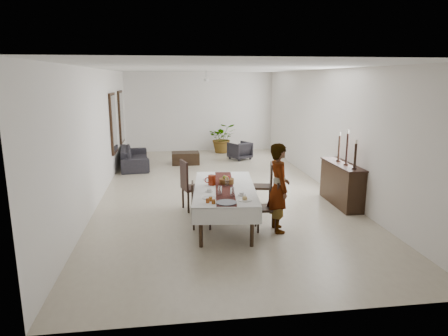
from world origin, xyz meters
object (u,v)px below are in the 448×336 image
dining_table_top (224,189)px  red_pitcher (212,180)px  woman (279,188)px  sofa (135,157)px  sideboard_body (342,185)px

dining_table_top → red_pitcher: size_ratio=12.00×
woman → sofa: bearing=27.0°
woman → sideboard_body: size_ratio=1.09×
dining_table_top → red_pitcher: (-0.24, 0.18, 0.14)m
sideboard_body → dining_table_top: bearing=-162.8°
red_pitcher → woman: size_ratio=0.12×
dining_table_top → sofa: (-2.29, 5.79, -0.42)m
woman → red_pitcher: bearing=59.5°
dining_table_top → woman: woman is taller
dining_table_top → sofa: size_ratio=1.10×
dining_table_top → sideboard_body: 3.10m
woman → sideboard_body: (1.95, 1.45, -0.40)m
woman → sofa: size_ratio=0.77×
woman → sideboard_body: 2.46m
sideboard_body → sofa: 7.16m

